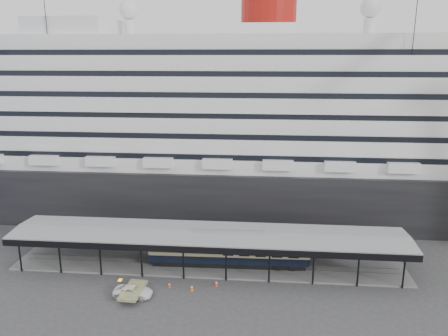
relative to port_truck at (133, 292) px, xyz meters
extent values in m
plane|color=#333336|center=(8.40, 4.22, -0.68)|extent=(200.00, 200.00, 0.00)
cube|color=black|center=(8.40, 36.22, 4.32)|extent=(130.00, 30.00, 10.00)
cylinder|color=#98120C|center=(16.40, 36.22, 36.72)|extent=(10.00, 10.00, 9.00)
sphere|color=silver|center=(-9.60, 36.22, 37.02)|extent=(3.60, 3.60, 3.60)
sphere|color=silver|center=(34.40, 36.22, 37.02)|extent=(3.60, 3.60, 3.60)
cube|color=slate|center=(8.40, 9.22, -0.56)|extent=(56.00, 8.00, 0.24)
cube|color=slate|center=(8.40, 8.50, -0.40)|extent=(54.00, 0.08, 0.10)
cube|color=slate|center=(8.40, 9.94, -0.40)|extent=(54.00, 0.08, 0.10)
cube|color=black|center=(8.40, 4.72, 3.77)|extent=(56.00, 0.18, 0.90)
cube|color=black|center=(8.40, 13.72, 3.77)|extent=(56.00, 0.18, 0.90)
cube|color=slate|center=(8.40, 9.22, 4.50)|extent=(56.00, 9.00, 0.24)
cylinder|color=black|center=(-20.82, 25.97, 22.92)|extent=(0.12, 0.12, 47.21)
cylinder|color=black|center=(38.66, 24.46, 22.92)|extent=(0.12, 0.12, 47.21)
imported|color=white|center=(0.00, 0.00, 0.00)|extent=(5.02, 2.53, 1.36)
cube|color=black|center=(11.37, 9.22, -0.08)|extent=(21.70, 2.96, 0.72)
cube|color=black|center=(11.37, 9.22, 0.85)|extent=(22.74, 3.39, 1.13)
cube|color=#C5BC8E|center=(11.37, 9.22, 2.08)|extent=(22.74, 3.43, 1.34)
cube|color=black|center=(11.37, 9.22, 2.96)|extent=(22.74, 3.39, 0.41)
cube|color=#E9450C|center=(4.06, 2.63, -0.67)|extent=(0.40, 0.40, 0.03)
cone|color=#E9450C|center=(4.06, 2.63, -0.32)|extent=(0.33, 0.33, 0.69)
cylinder|color=white|center=(4.06, 2.63, -0.25)|extent=(0.22, 0.22, 0.13)
cube|color=orange|center=(7.13, 2.10, -0.66)|extent=(0.45, 0.45, 0.03)
cone|color=orange|center=(7.13, 2.10, -0.26)|extent=(0.38, 0.38, 0.80)
cylinder|color=white|center=(7.13, 2.10, -0.18)|extent=(0.26, 0.26, 0.16)
cube|color=red|center=(10.17, 3.50, -0.66)|extent=(0.45, 0.45, 0.03)
cone|color=red|center=(10.17, 3.50, -0.27)|extent=(0.38, 0.38, 0.78)
cylinder|color=white|center=(10.17, 3.50, -0.19)|extent=(0.25, 0.25, 0.15)
camera|label=1|loc=(15.78, -47.95, 28.80)|focal=35.00mm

